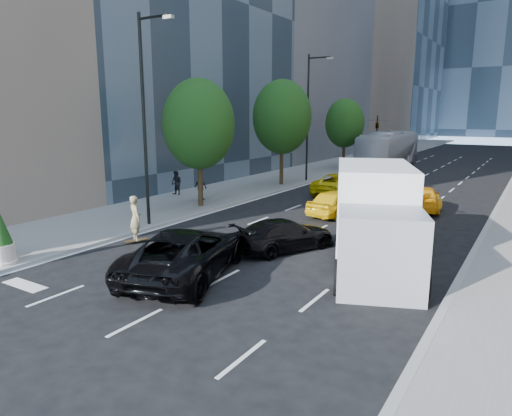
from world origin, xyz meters
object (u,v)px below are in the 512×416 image
Objects in this scene: city_bus at (389,150)px; black_sedan_lincoln at (186,252)px; black_sedan_mercedes at (285,235)px; skateboarder at (136,221)px; box_truck at (375,216)px.

black_sedan_lincoln is at bearing -86.45° from city_bus.
city_bus reaches higher than black_sedan_mercedes.
city_bus is (1.19, 33.88, 0.89)m from skateboarder.
box_truck is at bearing -76.58° from city_bus.
black_sedan_mercedes is at bearing -83.10° from city_bus.
box_truck is at bearing -154.04° from black_sedan_lincoln.
black_sedan_lincoln is 7.06m from box_truck.
city_bus reaches higher than black_sedan_lincoln.
skateboarder is 0.24× the size of box_truck.
black_sedan_mercedes is (6.02, 2.53, -0.33)m from skateboarder.
box_truck is (9.70, 2.75, 0.87)m from skateboarder.
black_sedan_mercedes is 0.56× the size of box_truck.
black_sedan_lincoln is (4.59, -2.02, -0.14)m from skateboarder.
skateboarder is at bearing 47.12° from black_sedan_mercedes.
black_sedan_mercedes is at bearing -133.60° from skateboarder.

